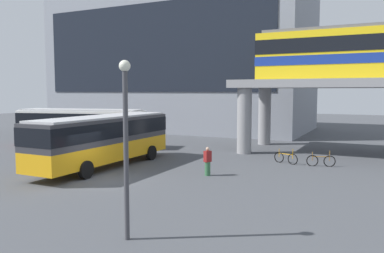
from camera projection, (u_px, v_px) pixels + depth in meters
The scene contains 8 objects.
ground_plane at pixel (188, 154), 29.61m from camera, with size 120.00×120.00×0.00m, color #47494F.
station_building at pixel (182, 60), 49.89m from camera, with size 31.52×15.24×17.36m.
bus_main at pixel (104, 136), 24.30m from camera, with size 2.81×11.05×3.22m.
bus_secondary at pixel (81, 124), 33.44m from camera, with size 11.33×4.95×3.22m.
bicycle_orange at pixel (286, 158), 25.69m from camera, with size 1.70×0.69×1.04m.
bicycle_brown at pixel (321, 161), 24.68m from camera, with size 1.73×0.59×1.04m.
pedestrian_by_bike_rack at pixel (208, 162), 21.95m from camera, with size 0.40×0.47×1.62m.
lamp_post at pixel (126, 134), 12.21m from camera, with size 0.36×0.36×5.70m.
Camera 1 is at (13.16, -16.18, 4.74)m, focal length 36.49 mm.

